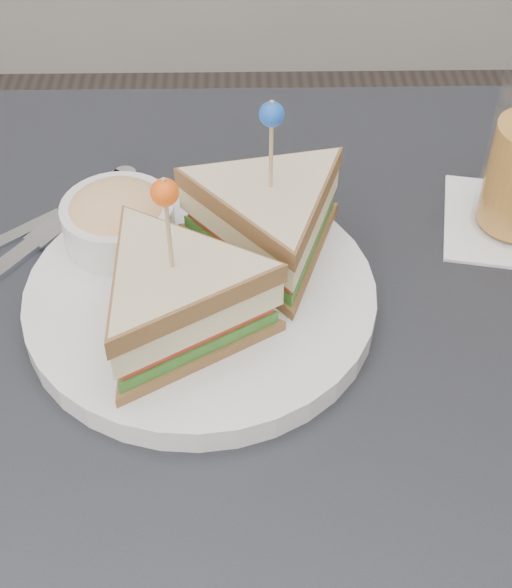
% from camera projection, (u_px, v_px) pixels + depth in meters
% --- Properties ---
extents(table, '(0.80, 0.80, 0.75)m').
position_uv_depth(table, '(245.00, 403.00, 0.72)').
color(table, black).
rests_on(table, ground).
extents(plate_meal, '(0.33, 0.32, 0.17)m').
position_uv_depth(plate_meal, '(208.00, 263.00, 0.67)').
color(plate_meal, white).
rests_on(plate_meal, table).
extents(cutlery_fork, '(0.16, 0.14, 0.01)m').
position_uv_depth(cutlery_fork, '(44.00, 221.00, 0.78)').
color(cutlery_fork, silver).
rests_on(cutlery_fork, table).
extents(cutlery_knife, '(0.15, 0.21, 0.01)m').
position_uv_depth(cutlery_knife, '(41.00, 238.00, 0.76)').
color(cutlery_knife, silver).
rests_on(cutlery_knife, table).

